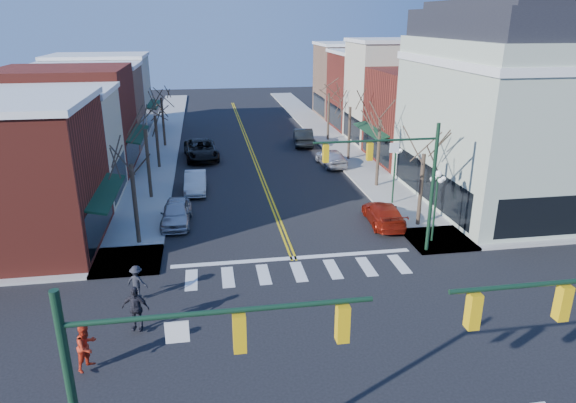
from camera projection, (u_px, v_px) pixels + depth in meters
name	position (u px, v px, depth m)	size (l,w,h in m)	color
ground	(327.00, 343.00, 20.40)	(160.00, 160.00, 0.00)	black
sidewalk_left	(148.00, 193.00, 37.64)	(3.50, 70.00, 0.15)	#9E9B93
sidewalk_right	(376.00, 182.00, 40.29)	(3.50, 70.00, 0.15)	#9E9B93
bldg_left_stucco_a	(40.00, 150.00, 34.91)	(10.00, 7.00, 7.50)	#BEB89C
bldg_left_brick_b	(67.00, 121.00, 42.18)	(10.00, 9.00, 8.50)	maroon
bldg_left_tan	(88.00, 109.00, 49.96)	(10.00, 7.50, 7.80)	#90684F
bldg_left_stucco_b	(102.00, 95.00, 57.10)	(10.00, 8.00, 8.20)	#BEB89C
bldg_right_brick_a	(431.00, 117.00, 45.33)	(10.00, 8.50, 8.00)	maroon
bldg_right_stucco	(400.00, 93.00, 52.20)	(10.00, 7.00, 10.00)	#BEB89C
bldg_right_brick_b	(376.00, 91.00, 59.42)	(10.00, 8.00, 8.50)	maroon
bldg_right_tan	(357.00, 81.00, 66.77)	(10.00, 8.00, 9.00)	#90684F
victorian_corner	(520.00, 107.00, 34.14)	(12.25, 14.25, 13.30)	#ADBAA1
traffic_mast_near_left	(162.00, 385.00, 11.10)	(6.60, 0.28, 7.20)	#14331E
traffic_mast_far_right	(400.00, 172.00, 26.53)	(6.60, 0.28, 7.20)	#14331E
lamppost_corner	(436.00, 194.00, 28.55)	(0.36, 0.36, 4.33)	#14331E
lamppost_midblock	(395.00, 163.00, 34.59)	(0.36, 0.36, 4.33)	#14331E
tree_left_a	(135.00, 205.00, 28.55)	(0.24, 0.24, 4.76)	#382B21
tree_left_b	(148.00, 165.00, 35.94)	(0.24, 0.24, 5.04)	#382B21
tree_left_c	(157.00, 142.00, 43.45)	(0.24, 0.24, 4.55)	#382B21
tree_left_d	(163.00, 123.00, 50.83)	(0.24, 0.24, 4.90)	#382B21
tree_right_a	(421.00, 191.00, 31.12)	(0.24, 0.24, 4.62)	#382B21
tree_right_b	(378.00, 154.00, 38.46)	(0.24, 0.24, 5.18)	#382B21
tree_right_c	(349.00, 134.00, 45.95)	(0.24, 0.24, 4.83)	#382B21
tree_right_d	(328.00, 117.00, 53.36)	(0.24, 0.24, 4.97)	#382B21
car_left_near	(176.00, 213.00, 31.98)	(1.77, 4.40, 1.50)	#ACABB0
car_left_mid	(195.00, 182.00, 38.06)	(1.54, 4.42, 1.46)	silver
car_left_far	(201.00, 150.00, 46.93)	(2.85, 6.18, 1.72)	black
car_right_near	(384.00, 214.00, 32.00)	(1.93, 4.76, 1.38)	maroon
car_right_mid	(331.00, 157.00, 44.68)	(1.81, 4.51, 1.54)	#BCBBC1
car_right_far	(303.00, 137.00, 52.13)	(1.81, 5.20, 1.71)	black
pedestrian_red_b	(87.00, 346.00, 18.46)	(0.88, 0.68, 1.80)	red
pedestrian_dark_a	(136.00, 308.00, 20.78)	(1.14, 0.47, 1.94)	black
pedestrian_dark_b	(137.00, 281.00, 23.30)	(0.99, 0.57, 1.54)	black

